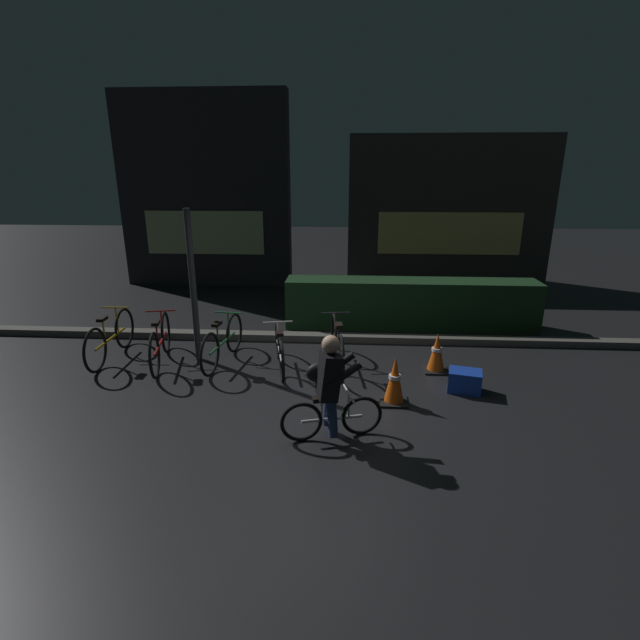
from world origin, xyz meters
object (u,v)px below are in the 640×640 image
Objects in this scene: street_post at (193,287)px; traffic_cone_far at (437,353)px; parked_bike_leftmost at (111,338)px; parked_bike_center_right at (280,350)px; parked_bike_center_left at (223,342)px; parked_bike_right_mid at (337,345)px; cyclist at (329,387)px; parked_bike_left_mid at (160,342)px; blue_crate at (465,381)px; traffic_cone_near at (395,381)px.

traffic_cone_far is at bearing -3.57° from street_post.
traffic_cone_far is at bearing -93.86° from parked_bike_leftmost.
parked_bike_center_right is 2.41× the size of traffic_cone_far.
parked_bike_leftmost reaches higher than parked_bike_center_right.
parked_bike_center_left is 3.32m from traffic_cone_far.
parked_bike_leftmost is 3.66m from parked_bike_right_mid.
street_post is at bearing 120.03° from cyclist.
parked_bike_left_mid is 2.78× the size of traffic_cone_far.
street_post is 1.66m from parked_bike_center_right.
traffic_cone_far is at bearing -100.71° from parked_bike_center_right.
parked_bike_right_mid reaches higher than parked_bike_left_mid.
street_post reaches higher than parked_bike_right_mid.
cyclist is at bearing -138.30° from parked_bike_left_mid.
parked_bike_right_mid is at bearing -4.57° from street_post.
street_post reaches higher than blue_crate.
parked_bike_left_mid is 0.98× the size of parked_bike_right_mid.
parked_bike_right_mid is 1.51m from traffic_cone_far.
parked_bike_left_mid reaches higher than traffic_cone_near.
parked_bike_center_left is (1.84, -0.05, -0.01)m from parked_bike_leftmost.
traffic_cone_near is 1.47× the size of blue_crate.
parked_bike_center_right is at bearing -105.08° from parked_bike_left_mid.
parked_bike_leftmost is 5.17m from traffic_cone_far.
cyclist is (-1.54, -1.96, 0.33)m from traffic_cone_far.
traffic_cone_near is at bearing -107.04° from parked_bike_center_left.
parked_bike_left_mid is at bearing 83.53° from parked_bike_right_mid.
parked_bike_right_mid is at bearing 177.93° from traffic_cone_far.
parked_bike_leftmost is 1.17× the size of parked_bike_center_right.
cyclist is (1.77, -2.08, 0.28)m from parked_bike_center_left.
traffic_cone_far is (5.16, -0.17, -0.06)m from parked_bike_leftmost.
blue_crate is (4.04, -0.90, -1.05)m from street_post.
traffic_cone_near is 1.29m from traffic_cone_far.
parked_bike_leftmost is 1.05× the size of parked_bike_center_left.
parked_bike_center_left is at bearing -96.29° from parked_bike_left_mid.
parked_bike_leftmost is 5.51m from blue_crate.
street_post is 1.39× the size of parked_bike_leftmost.
traffic_cone_near is at bearing -119.44° from parked_bike_left_mid.
cyclist reaches higher than traffic_cone_near.
traffic_cone_far is (0.73, 1.07, -0.02)m from traffic_cone_near.
parked_bike_center_right is 0.84× the size of parked_bike_right_mid.
parked_bike_center_right is 2.74m from blue_crate.
cyclist reaches higher than traffic_cone_far.
parked_bike_leftmost is 3.94× the size of blue_crate.
parked_bike_right_mid is (3.65, -0.11, 0.01)m from parked_bike_leftmost.
parked_bike_right_mid is (2.77, 0.04, 0.00)m from parked_bike_left_mid.
cyclist is (0.84, -1.89, 0.31)m from parked_bike_center_right.
traffic_cone_far is (2.39, 0.07, -0.02)m from parked_bike_center_right.
parked_bike_right_mid is at bearing -84.53° from parked_bike_center_left.
parked_bike_leftmost reaches higher than traffic_cone_far.
blue_crate is at bearing 21.68° from traffic_cone_near.
street_post is 1.63m from parked_bike_leftmost.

